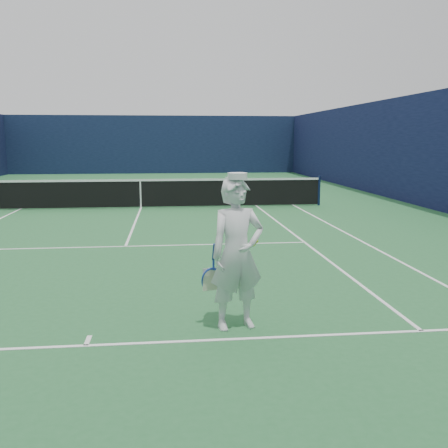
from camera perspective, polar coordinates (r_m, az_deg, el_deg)
name	(u,v)px	position (r m, az deg, el deg)	size (l,w,h in m)	color
ground	(141,208)	(17.70, -9.47, 1.82)	(80.00, 80.00, 0.00)	#256233
court_markings	(141,208)	(17.70, -9.47, 1.84)	(11.03, 23.83, 0.01)	white
windscreen_fence	(139,150)	(17.55, -9.65, 8.31)	(20.12, 36.12, 4.00)	#0E1834
tennis_net	(141,192)	(17.64, -9.52, 3.61)	(12.88, 0.09, 1.07)	#141E4C
tennis_player	(237,254)	(6.25, 1.50, -3.41)	(0.87, 0.61, 1.98)	white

